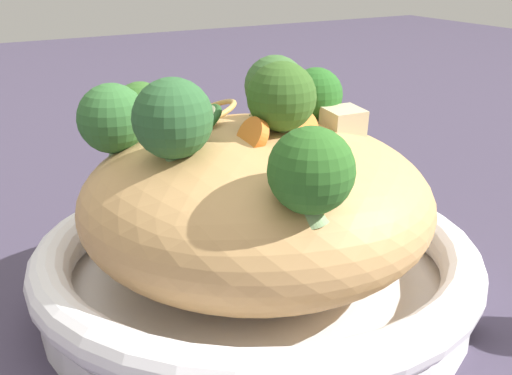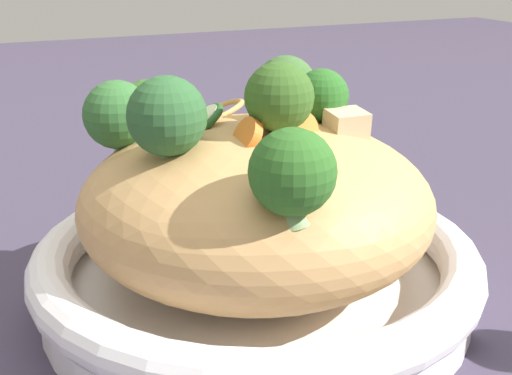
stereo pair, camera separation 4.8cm
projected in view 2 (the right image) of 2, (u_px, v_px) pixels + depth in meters
The scene contains 7 objects.
ground_plane at pixel (256, 301), 0.51m from camera, with size 3.00×3.00×0.00m, color #3F374B.
serving_bowl at pixel (256, 269), 0.50m from camera, with size 0.32×0.32×0.05m.
noodle_heap at pixel (256, 202), 0.48m from camera, with size 0.25×0.25×0.12m.
broccoli_florets at pixel (225, 115), 0.46m from camera, with size 0.20×0.23×0.08m.
carrot_coins at pixel (222, 133), 0.47m from camera, with size 0.11×0.12×0.04m.
zucchini_slices at pixel (232, 117), 0.50m from camera, with size 0.13×0.08×0.04m.
chicken_chunks at pixel (307, 117), 0.48m from camera, with size 0.07×0.06×0.03m.
Camera 2 is at (-0.18, -0.41, 0.25)m, focal length 48.14 mm.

